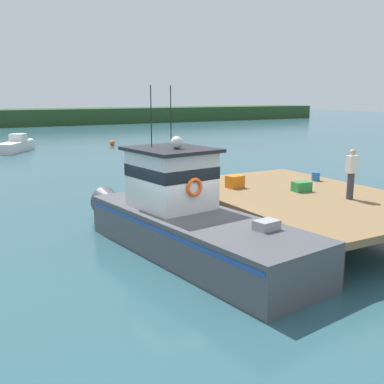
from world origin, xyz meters
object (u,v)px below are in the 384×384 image
at_px(main_fishing_boat, 184,218).
at_px(deckhand_by_the_boat, 351,173).
at_px(bait_bucket, 316,176).
at_px(crate_single_by_cleat, 301,187).
at_px(mooring_buoy_outer, 112,143).
at_px(moored_boat_far_left, 17,145).
at_px(crate_stack_near_edge, 235,182).

bearing_deg(main_fishing_boat, deckhand_by_the_boat, -12.17).
height_order(bait_bucket, deckhand_by_the_boat, deckhand_by_the_boat).
xyz_separation_m(crate_single_by_cleat, mooring_buoy_outer, (2.83, 27.85, -1.13)).
bearing_deg(crate_single_by_cleat, mooring_buoy_outer, 84.19).
relative_size(main_fishing_boat, deckhand_by_the_boat, 6.11).
distance_m(deckhand_by_the_boat, moored_boat_far_left, 29.99).
xyz_separation_m(bait_bucket, mooring_buoy_outer, (0.94, 26.59, -1.13)).
xyz_separation_m(bait_bucket, deckhand_by_the_boat, (-1.36, -2.94, 0.69)).
xyz_separation_m(crate_single_by_cleat, crate_stack_near_edge, (-1.67, 1.68, 0.05)).
bearing_deg(moored_boat_far_left, deckhand_by_the_boat, -78.58).
bearing_deg(bait_bucket, moored_boat_far_left, 105.42).
bearing_deg(crate_stack_near_edge, crate_single_by_cleat, -45.16).
relative_size(moored_boat_far_left, mooring_buoy_outer, 10.72).
relative_size(crate_stack_near_edge, deckhand_by_the_boat, 0.37).
bearing_deg(crate_single_by_cleat, bait_bucket, 33.71).
relative_size(crate_stack_near_edge, bait_bucket, 1.76).
bearing_deg(moored_boat_far_left, bait_bucket, -74.58).
bearing_deg(deckhand_by_the_boat, main_fishing_boat, 167.83).
height_order(deckhand_by_the_boat, moored_boat_far_left, deckhand_by_the_boat).
relative_size(crate_single_by_cleat, crate_stack_near_edge, 1.00).
bearing_deg(moored_boat_far_left, crate_stack_near_edge, -81.86).
relative_size(deckhand_by_the_boat, mooring_buoy_outer, 3.35).
bearing_deg(mooring_buoy_outer, bait_bucket, -92.02).
height_order(crate_single_by_cleat, crate_stack_near_edge, crate_stack_near_edge).
bearing_deg(deckhand_by_the_boat, moored_boat_far_left, 101.42).
xyz_separation_m(main_fishing_boat, bait_bucket, (6.85, 1.75, 0.36)).
distance_m(crate_single_by_cleat, mooring_buoy_outer, 28.02).
distance_m(crate_stack_near_edge, moored_boat_far_left, 26.28).
xyz_separation_m(main_fishing_boat, crate_stack_near_edge, (3.28, 2.17, 0.42)).
relative_size(crate_single_by_cleat, bait_bucket, 1.76).
bearing_deg(moored_boat_far_left, mooring_buoy_outer, 1.21).
relative_size(crate_single_by_cleat, moored_boat_far_left, 0.12).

